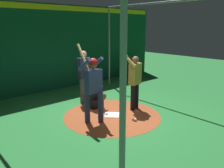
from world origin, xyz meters
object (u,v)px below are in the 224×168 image
catcher (96,96)px  home_plate (112,115)px  baseball_1 (135,120)px  umpire (84,74)px  baseball_0 (107,114)px  batter (93,84)px  bat_rack (126,67)px  visitor (135,79)px

catcher → home_plate: bearing=-4.6°
catcher → baseball_1: size_ratio=13.17×
umpire → baseball_0: bearing=-8.6°
home_plate → batter: (0.01, -0.68, 1.06)m
batter → umpire: (-1.53, 0.78, -0.07)m
catcher → baseball_0: bearing=-14.1°
home_plate → batter: batter is taller
home_plate → catcher: size_ratio=0.43×
batter → umpire: bearing=153.1°
bat_rack → baseball_0: bearing=-50.9°
baseball_0 → catcher: bearing=165.9°
batter → bat_rack: bearing=126.6°
home_plate → catcher: bearing=175.4°
home_plate → visitor: 1.30m
catcher → umpire: 0.91m
home_plate → bat_rack: bearing=130.8°
visitor → baseball_0: bearing=-112.3°
home_plate → bat_rack: bat_rack is taller
batter → visitor: size_ratio=1.03×
umpire → baseball_1: size_ratio=23.85×
baseball_1 → home_plate: bearing=-165.8°
catcher → bat_rack: bearing=123.7°
home_plate → visitor: bearing=85.5°
umpire → bat_rack: size_ratio=1.68×
catcher → bat_rack: 4.84m
visitor → baseball_0: 1.37m
home_plate → umpire: size_ratio=0.24×
bat_rack → baseball_0: bat_rack is taller
catcher → baseball_0: (0.74, -0.19, -0.34)m
batter → catcher: size_ratio=2.16×
umpire → baseball_0: umpire is taller
catcher → bat_rack: bat_rack is taller
visitor → bat_rack: visitor is taller
visitor → umpire: bearing=-166.0°
home_plate → catcher: 0.93m
umpire → baseball_0: size_ratio=23.85×
baseball_0 → baseball_1: same height
home_plate → catcher: catcher is taller
home_plate → umpire: umpire is taller
batter → visitor: batter is taller
home_plate → umpire: bearing=176.4°
visitor → bat_rack: (-3.60, 3.22, -0.48)m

